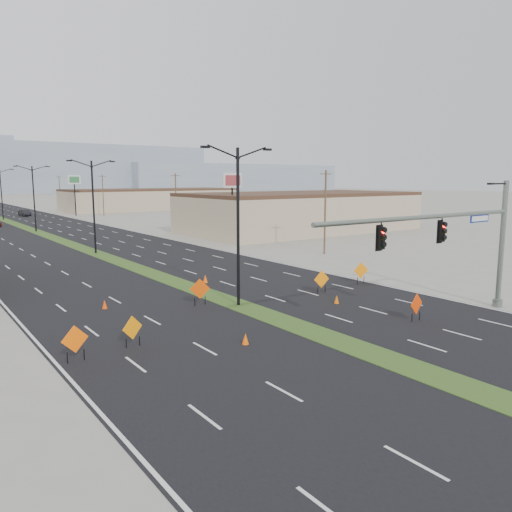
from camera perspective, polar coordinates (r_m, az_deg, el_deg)
ground at (r=23.83m, az=14.65°, el=-11.33°), size 600.00×600.00×0.00m
road_surface at (r=115.65m, az=-27.22°, el=3.84°), size 25.00×400.00×0.02m
median_strip at (r=115.65m, az=-27.22°, el=3.84°), size 2.00×400.00×0.04m
building_se_near at (r=78.51m, az=5.15°, el=4.88°), size 36.00×18.00×5.50m
building_se_far at (r=135.99m, az=-11.91°, el=6.28°), size 44.00×16.00×5.00m
mesa_center at (r=319.31m, az=-25.91°, el=9.01°), size 220.00×50.00×28.00m
mesa_east at (r=362.54m, az=-2.97°, el=8.95°), size 160.00×50.00×18.00m
signal_mast at (r=30.75m, az=22.31°, el=2.00°), size 16.30×0.60×8.00m
streetlight_0 at (r=31.47m, az=-2.07°, el=3.94°), size 5.15×0.24×10.02m
streetlight_1 at (r=56.85m, az=-18.09°, el=5.69°), size 5.15×0.24×10.02m
streetlight_2 at (r=83.92m, az=-24.05°, el=6.24°), size 5.15×0.24×10.02m
streetlight_3 at (r=111.45m, az=-27.10°, el=6.49°), size 5.15×0.24×10.02m
utility_pole_0 at (r=54.22m, az=7.91°, el=5.12°), size 1.60×0.20×9.00m
utility_pole_1 at (r=83.05m, az=-9.14°, el=6.35°), size 1.60×0.20×9.00m
utility_pole_2 at (r=115.35m, az=-17.09°, el=6.74°), size 1.60×0.20×9.00m
utility_pole_3 at (r=148.87m, az=-21.51°, el=6.90°), size 1.60×0.20×9.00m
car_mid at (r=120.30m, az=-24.94°, el=4.49°), size 2.00×4.48×1.43m
construction_sign_0 at (r=23.84m, az=-19.99°, el=-9.06°), size 1.25×0.24×1.68m
construction_sign_1 at (r=25.08m, az=-13.94°, el=-8.09°), size 1.13×0.37×1.56m
construction_sign_2 at (r=32.35m, az=-6.44°, el=-3.84°), size 1.25×0.47×1.75m
construction_sign_3 at (r=35.73m, az=7.50°, el=-2.74°), size 1.24×0.23×1.67m
construction_sign_4 at (r=30.03m, az=17.86°, el=-5.36°), size 1.22×0.21×1.63m
construction_sign_5 at (r=39.61m, az=11.91°, el=-1.69°), size 1.24×0.38×1.69m
cone_0 at (r=24.90m, az=-1.22°, el=-9.45°), size 0.40×0.40×0.58m
cone_1 at (r=33.16m, az=9.20°, el=-4.92°), size 0.43×0.43×0.56m
cone_2 at (r=39.36m, az=-5.82°, el=-2.60°), size 0.49×0.49×0.66m
cone_3 at (r=32.86m, az=-16.92°, el=-5.31°), size 0.41×0.41×0.57m
pole_sign_east_near at (r=66.42m, az=-2.74°, el=8.03°), size 2.89×0.44×8.85m
pole_sign_east_far at (r=117.47m, az=-20.06°, el=7.85°), size 2.90×0.95×8.86m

